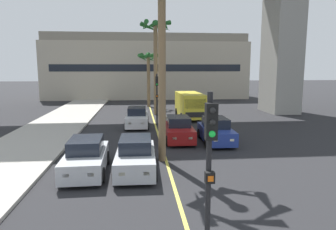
# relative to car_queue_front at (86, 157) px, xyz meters

# --- Properties ---
(sidewalk_left) EXTENTS (4.80, 80.00, 0.15)m
(sidewalk_left) POSITION_rel_car_queue_front_xyz_m (-4.27, 2.50, -0.65)
(sidewalk_left) COLOR #ADA89E
(sidewalk_left) RESTS_ON ground
(lane_stripe_center) EXTENTS (0.14, 56.00, 0.01)m
(lane_stripe_center) POSITION_rel_car_queue_front_xyz_m (3.73, 10.50, -0.72)
(lane_stripe_center) COLOR #DBCC4C
(lane_stripe_center) RESTS_ON ground
(pier_building_backdrop) EXTENTS (30.37, 8.04, 9.63)m
(pier_building_backdrop) POSITION_rel_car_queue_front_xyz_m (3.73, 35.00, 4.03)
(pier_building_backdrop) COLOR #BCB29E
(pier_building_backdrop) RESTS_ON ground
(car_queue_front) EXTENTS (1.90, 4.13, 1.56)m
(car_queue_front) POSITION_rel_car_queue_front_xyz_m (0.00, 0.00, 0.00)
(car_queue_front) COLOR #B7BABF
(car_queue_front) RESTS_ON ground
(car_queue_second) EXTENTS (1.91, 4.14, 1.56)m
(car_queue_second) POSITION_rel_car_queue_front_xyz_m (4.93, 5.74, 0.00)
(car_queue_second) COLOR maroon
(car_queue_second) RESTS_ON ground
(car_queue_third) EXTENTS (1.92, 4.14, 1.56)m
(car_queue_third) POSITION_rel_car_queue_front_xyz_m (2.25, 10.77, 0.00)
(car_queue_third) COLOR white
(car_queue_third) RESTS_ON ground
(car_queue_fourth) EXTENTS (1.90, 4.14, 1.56)m
(car_queue_fourth) POSITION_rel_car_queue_front_xyz_m (2.21, -0.05, 0.00)
(car_queue_fourth) COLOR #B7BABF
(car_queue_fourth) RESTS_ON ground
(car_queue_fifth) EXTENTS (1.92, 4.14, 1.56)m
(car_queue_fifth) POSITION_rel_car_queue_front_xyz_m (7.20, 5.04, 0.00)
(car_queue_fifth) COLOR navy
(car_queue_fifth) RESTS_ON ground
(delivery_van) EXTENTS (2.25, 5.29, 2.36)m
(delivery_van) POSITION_rel_car_queue_front_xyz_m (7.11, 14.39, 0.57)
(delivery_van) COLOR yellow
(delivery_van) RESTS_ON ground
(traffic_light_median_near) EXTENTS (0.24, 0.37, 4.20)m
(traffic_light_median_near) POSITION_rel_car_queue_front_xyz_m (3.84, -7.43, 1.99)
(traffic_light_median_near) COLOR black
(traffic_light_median_near) RESTS_ON ground
(traffic_light_median_far) EXTENTS (0.24, 0.37, 4.20)m
(traffic_light_median_far) POSITION_rel_car_queue_front_xyz_m (3.89, 11.29, 1.99)
(traffic_light_median_far) COLOR black
(traffic_light_median_far) RESTS_ON ground
(palm_tree_near_median) EXTENTS (3.57, 3.60, 9.07)m
(palm_tree_near_median) POSITION_rel_car_queue_front_xyz_m (3.55, 1.55, 6.76)
(palm_tree_near_median) COLOR brown
(palm_tree_near_median) RESTS_ON ground
(palm_tree_mid_median) EXTENTS (3.14, 3.24, 9.22)m
(palm_tree_mid_median) POSITION_rel_car_queue_front_xyz_m (4.13, 17.01, 6.44)
(palm_tree_mid_median) COLOR brown
(palm_tree_mid_median) RESTS_ON ground
(palm_tree_far_median) EXTENTS (2.65, 2.65, 6.46)m
(palm_tree_far_median) POSITION_rel_car_queue_front_xyz_m (3.63, 23.43, 4.48)
(palm_tree_far_median) COLOR brown
(palm_tree_far_median) RESTS_ON ground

